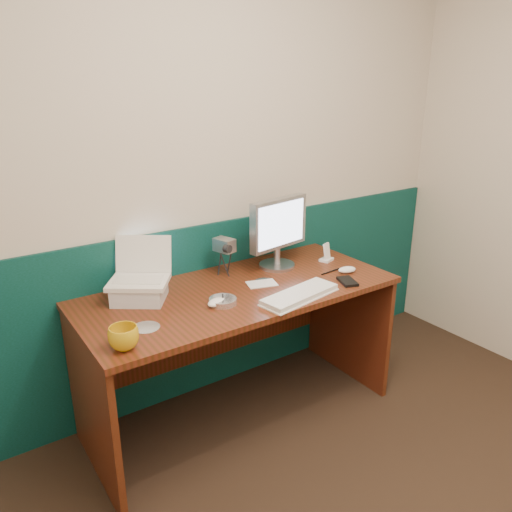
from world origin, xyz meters
TOP-DOWN VIEW (x-y plane):
  - back_wall at (0.00, 1.75)m, footprint 3.50×0.04m
  - wainscot at (0.00, 1.74)m, footprint 3.48×0.02m
  - desk at (-0.02, 1.38)m, footprint 1.60×0.70m
  - laptop_riser at (-0.48, 1.53)m, footprint 0.31×0.30m
  - laptop at (-0.48, 1.53)m, footprint 0.34×0.33m
  - monitor at (0.32, 1.53)m, footprint 0.40×0.17m
  - keyboard at (0.16, 1.13)m, footprint 0.43×0.21m
  - mouse_right at (0.58, 1.24)m, footprint 0.11×0.08m
  - mouse_left at (-0.21, 1.28)m, footprint 0.12×0.09m
  - mug at (-0.71, 1.14)m, footprint 0.14×0.14m
  - camcorder at (0.02, 1.59)m, footprint 0.14×0.17m
  - cd_spindle at (-0.18, 1.28)m, footprint 0.13×0.13m
  - cd_loose_a at (-0.57, 1.26)m, footprint 0.12×0.12m
  - cd_loose_b at (0.14, 1.39)m, footprint 0.11×0.11m
  - pen at (0.51, 1.30)m, footprint 0.14×0.02m
  - papers at (0.11, 1.37)m, footprint 0.17×0.14m
  - dock at (0.62, 1.44)m, footprint 0.09×0.08m
  - music_player at (0.62, 1.44)m, footprint 0.06×0.04m
  - pda at (0.48, 1.13)m, footprint 0.11×0.14m

SIDE VIEW (x-z plane):
  - desk at x=-0.02m, z-range 0.00..0.75m
  - wainscot at x=0.00m, z-range 0.00..1.00m
  - cd_loose_b at x=0.14m, z-range 0.75..0.75m
  - cd_loose_a at x=-0.57m, z-range 0.75..0.75m
  - papers at x=0.11m, z-range 0.75..0.75m
  - pen at x=0.51m, z-range 0.75..0.76m
  - dock at x=0.62m, z-range 0.75..0.76m
  - pda at x=0.48m, z-range 0.75..0.76m
  - keyboard at x=0.16m, z-range 0.75..0.77m
  - cd_spindle at x=-0.18m, z-range 0.75..0.78m
  - mouse_right at x=0.58m, z-range 0.75..0.78m
  - mouse_left at x=-0.21m, z-range 0.75..0.79m
  - laptop_riser at x=-0.48m, z-range 0.75..0.83m
  - mug at x=-0.71m, z-range 0.75..0.84m
  - music_player at x=0.62m, z-range 0.76..0.86m
  - camcorder at x=0.02m, z-range 0.75..0.97m
  - monitor at x=0.32m, z-range 0.75..1.14m
  - laptop at x=-0.48m, z-range 0.83..1.06m
  - back_wall at x=0.00m, z-range 0.00..2.50m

